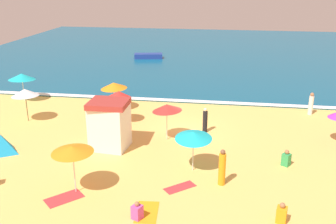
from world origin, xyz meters
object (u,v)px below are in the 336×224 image
object	(u,v)px
beach_umbrella_6	(193,135)
beachgoer_6	(222,168)
beachgoer_1	(282,214)
beach_umbrella_2	(25,93)
beach_umbrella_7	(167,108)
beachgoer_2	(205,121)
beachgoer_5	(137,211)
small_boat_0	(148,56)
beach_umbrella_3	(119,94)
beachgoer_8	(311,104)
beach_umbrella_5	(22,77)
beach_umbrella_4	(114,86)
beach_umbrella_1	(72,150)
lifeguard_cabana	(110,124)
beachgoer_3	(286,159)

from	to	relation	value
beach_umbrella_6	beachgoer_6	xyz separation A→B (m)	(1.52, -1.24, -1.10)
beach_umbrella_6	beachgoer_1	world-z (taller)	beach_umbrella_6
beach_umbrella_2	beach_umbrella_7	bearing A→B (deg)	-9.74
beach_umbrella_7	beachgoer_2	bearing A→B (deg)	34.78
beachgoer_5	small_boat_0	world-z (taller)	beachgoer_5
beach_umbrella_3	beachgoer_5	xyz separation A→B (m)	(3.74, -10.75, -1.71)
beachgoer_5	beachgoer_8	bearing A→B (deg)	56.78
beach_umbrella_5	beachgoer_5	world-z (taller)	beach_umbrella_5
beachgoer_5	beachgoer_6	xyz separation A→B (m)	(3.41, 3.41, 0.53)
beach_umbrella_6	beach_umbrella_7	xyz separation A→B (m)	(-1.97, 3.81, 0.09)
beach_umbrella_4	beachgoer_5	distance (m)	14.39
beach_umbrella_6	beachgoer_1	size ratio (longest dim) A/B	2.51
beach_umbrella_1	beachgoer_2	bearing A→B (deg)	56.68
beach_umbrella_6	lifeguard_cabana	bearing A→B (deg)	157.36
beachgoer_3	small_boat_0	xyz separation A→B (m)	(-12.88, 26.28, -0.01)
beachgoer_6	beachgoer_8	world-z (taller)	beachgoer_6
lifeguard_cabana	beach_umbrella_6	size ratio (longest dim) A/B	1.27
beach_umbrella_1	beachgoer_6	bearing A→B (deg)	14.66
beach_umbrella_1	beachgoer_8	distance (m)	18.31
beach_umbrella_3	beachgoer_1	distance (m)	14.05
beach_umbrella_7	beachgoer_5	xyz separation A→B (m)	(0.08, -8.46, -1.73)
beach_umbrella_5	beach_umbrella_6	distance (m)	17.54
beachgoer_2	beach_umbrella_4	bearing A→B (deg)	154.00
beach_umbrella_6	small_boat_0	xyz separation A→B (m)	(-8.00, 27.57, -1.59)
beach_umbrella_5	beachgoer_6	distance (m)	19.53
beachgoer_2	beachgoer_6	xyz separation A→B (m)	(1.24, -6.61, 0.10)
beach_umbrella_7	beachgoer_2	world-z (taller)	beach_umbrella_7
beach_umbrella_4	beach_umbrella_1	bearing A→B (deg)	-82.61
lifeguard_cabana	beach_umbrella_7	world-z (taller)	lifeguard_cabana
beachgoer_1	beach_umbrella_3	bearing A→B (deg)	133.80
beachgoer_5	beach_umbrella_6	bearing A→B (deg)	67.93
beach_umbrella_2	beach_umbrella_7	xyz separation A→B (m)	(10.11, -1.73, 0.02)
beachgoer_5	beach_umbrella_2	bearing A→B (deg)	135.00
beach_umbrella_5	beach_umbrella_6	size ratio (longest dim) A/B	1.17
beach_umbrella_2	beachgoer_8	xyz separation A→B (m)	(19.73, 4.38, -1.26)
beach_umbrella_1	beachgoer_1	distance (m)	9.48
beachgoer_3	beachgoer_8	size ratio (longest dim) A/B	0.55
beach_umbrella_6	beachgoer_8	size ratio (longest dim) A/B	1.37
beach_umbrella_5	beach_umbrella_1	bearing A→B (deg)	-53.74
beach_umbrella_1	beachgoer_5	xyz separation A→B (m)	(3.34, -1.64, -1.84)
beach_umbrella_2	beachgoer_8	size ratio (longest dim) A/B	1.59
small_boat_0	beachgoer_8	bearing A→B (deg)	-48.42
beach_umbrella_5	beachgoer_8	xyz separation A→B (m)	(22.24, 0.18, -1.23)
beachgoer_5	beach_umbrella_5	bearing A→B (deg)	131.41
lifeguard_cabana	beachgoer_5	distance (m)	7.56
lifeguard_cabana	beachgoer_1	world-z (taller)	lifeguard_cabana
beach_umbrella_1	beach_umbrella_4	distance (m)	11.91
beachgoer_8	beachgoer_3	bearing A→B (deg)	-107.86
beachgoer_2	small_boat_0	bearing A→B (deg)	110.44
beach_umbrella_5	beachgoer_1	xyz separation A→B (m)	(18.62, -13.72, -1.63)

